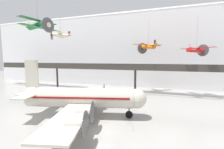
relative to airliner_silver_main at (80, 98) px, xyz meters
name	(u,v)px	position (x,y,z in m)	size (l,w,h in m)	color
ground_plane	(103,131)	(5.99, -3.66, -3.60)	(260.00, 260.00, 0.00)	#9E9B96
hangar_back_wall	(140,50)	(5.99, 34.12, 10.49)	(140.00, 3.00, 28.19)	white
mezzanine_walkway	(135,69)	(5.99, 23.51, 3.92)	(110.00, 3.20, 9.16)	#38332D
ceiling_truss_beam	(131,12)	(5.99, 16.51, 19.07)	(120.00, 0.60, 0.60)	silver
airliner_silver_main	(80,98)	(0.00, 0.00, 0.00)	(24.23, 28.08, 10.41)	beige
suspended_plane_cream_biplane	(61,35)	(-13.10, 12.57, 13.66)	(5.58, 6.38, 6.50)	beige
suspended_plane_red_highwing	(196,50)	(22.65, 22.53, 9.41)	(8.14, 7.74, 10.81)	red
suspended_plane_green_biplane	(38,25)	(-8.43, -0.22, 13.35)	(6.18, 7.53, 7.01)	#1E6B33
suspended_plane_orange_highwing	(148,46)	(9.85, 24.52, 10.85)	(8.96, 8.27, 9.91)	orange
stanchion_barrier	(133,129)	(10.20, -2.45, -3.28)	(0.36, 0.36, 1.08)	#B2B5BA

